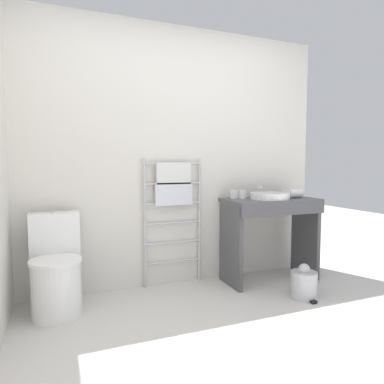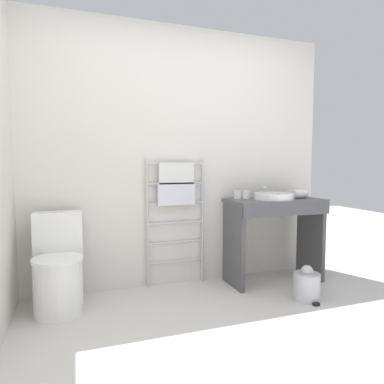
% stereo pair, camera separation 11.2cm
% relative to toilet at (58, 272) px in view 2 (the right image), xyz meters
% --- Properties ---
extents(ground_plane, '(12.00, 12.00, 0.00)m').
position_rel_toilet_xyz_m(ground_plane, '(1.09, -1.21, -0.32)').
color(ground_plane, silver).
extents(wall_back, '(3.09, 0.12, 2.47)m').
position_rel_toilet_xyz_m(wall_back, '(1.09, 0.38, 0.91)').
color(wall_back, silver).
rests_on(wall_back, ground_plane).
extents(toilet, '(0.39, 0.50, 0.78)m').
position_rel_toilet_xyz_m(toilet, '(0.00, 0.00, 0.00)').
color(toilet, white).
rests_on(toilet, ground_plane).
extents(towel_radiator, '(0.58, 0.06, 1.22)m').
position_rel_toilet_xyz_m(towel_radiator, '(1.06, 0.27, 0.55)').
color(towel_radiator, silver).
rests_on(towel_radiator, ground_plane).
extents(vanity_counter, '(0.92, 0.48, 0.82)m').
position_rel_toilet_xyz_m(vanity_counter, '(2.00, 0.03, 0.24)').
color(vanity_counter, '#4C4C51').
rests_on(vanity_counter, ground_plane).
extents(sink_basin, '(0.38, 0.38, 0.06)m').
position_rel_toilet_xyz_m(sink_basin, '(1.97, 0.02, 0.54)').
color(sink_basin, white).
rests_on(sink_basin, vanity_counter).
extents(faucet, '(0.02, 0.10, 0.11)m').
position_rel_toilet_xyz_m(faucet, '(1.97, 0.22, 0.58)').
color(faucet, silver).
rests_on(faucet, vanity_counter).
extents(cup_near_wall, '(0.08, 0.08, 0.08)m').
position_rel_toilet_xyz_m(cup_near_wall, '(1.67, 0.19, 0.55)').
color(cup_near_wall, white).
rests_on(cup_near_wall, vanity_counter).
extents(cup_near_edge, '(0.08, 0.08, 0.08)m').
position_rel_toilet_xyz_m(cup_near_edge, '(1.75, 0.17, 0.55)').
color(cup_near_edge, white).
rests_on(cup_near_edge, vanity_counter).
extents(hair_dryer, '(0.19, 0.19, 0.09)m').
position_rel_toilet_xyz_m(hair_dryer, '(2.28, 0.04, 0.55)').
color(hair_dryer, white).
rests_on(hair_dryer, vanity_counter).
extents(trash_bin, '(0.23, 0.26, 0.31)m').
position_rel_toilet_xyz_m(trash_bin, '(2.00, -0.47, -0.19)').
color(trash_bin, '#B7B7BC').
rests_on(trash_bin, ground_plane).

